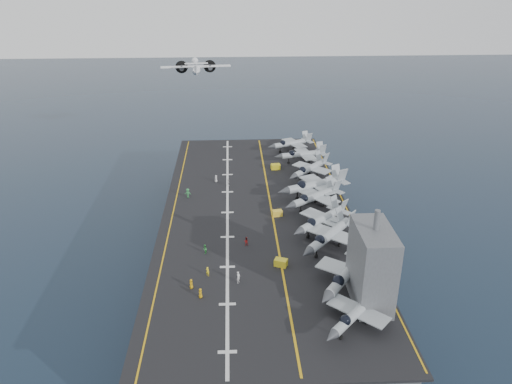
{
  "coord_description": "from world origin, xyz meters",
  "views": [
    {
      "loc": [
        -4.88,
        -90.2,
        56.1
      ],
      "look_at": [
        0.0,
        4.0,
        13.0
      ],
      "focal_mm": 35.0,
      "sensor_mm": 36.0,
      "label": 1
    }
  ],
  "objects_px": {
    "island_superstructure": "(373,257)",
    "tow_cart_a": "(281,263)",
    "transport_plane": "(196,71)",
    "fighter_jet_0": "(356,312)"
  },
  "relations": [
    {
      "from": "island_superstructure",
      "to": "transport_plane",
      "type": "distance_m",
      "value": 88.52
    },
    {
      "from": "fighter_jet_0",
      "to": "island_superstructure",
      "type": "bearing_deg",
      "value": 59.7
    },
    {
      "from": "fighter_jet_0",
      "to": "tow_cart_a",
      "type": "relative_size",
      "value": 6.35
    },
    {
      "from": "fighter_jet_0",
      "to": "tow_cart_a",
      "type": "height_order",
      "value": "fighter_jet_0"
    },
    {
      "from": "island_superstructure",
      "to": "tow_cart_a",
      "type": "relative_size",
      "value": 6.16
    },
    {
      "from": "transport_plane",
      "to": "fighter_jet_0",
      "type": "bearing_deg",
      "value": -73.53
    },
    {
      "from": "island_superstructure",
      "to": "tow_cart_a",
      "type": "distance_m",
      "value": 17.1
    },
    {
      "from": "island_superstructure",
      "to": "transport_plane",
      "type": "height_order",
      "value": "transport_plane"
    },
    {
      "from": "fighter_jet_0",
      "to": "transport_plane",
      "type": "bearing_deg",
      "value": 106.47
    },
    {
      "from": "island_superstructure",
      "to": "tow_cart_a",
      "type": "height_order",
      "value": "island_superstructure"
    }
  ]
}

